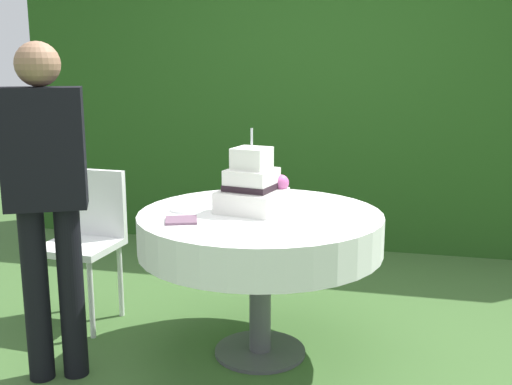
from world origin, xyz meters
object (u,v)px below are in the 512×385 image
Objects in this scene: napkin_stack at (181,220)px; standing_person at (47,191)px; serving_plate_far at (302,196)px; garden_chair at (87,231)px; cake_table at (260,233)px; wedding_cake at (253,187)px; serving_plate_near at (184,209)px.

standing_person reaches higher than napkin_stack.
standing_person reaches higher than serving_plate_far.
garden_chair is at bearing 105.62° from standing_person.
wedding_cake reaches higher than cake_table.
serving_plate_near is at bearing -139.93° from serving_plate_far.
serving_plate_near and serving_plate_far have the same top height.
wedding_cake is (-0.05, 0.03, 0.23)m from cake_table.
standing_person is at bearing -150.10° from wedding_cake.
napkin_stack is at bearing -134.57° from wedding_cake.
napkin_stack is 0.09× the size of standing_person.
napkin_stack is at bearing -31.68° from garden_chair.
cake_table is 2.92× the size of wedding_cake.
garden_chair reaches higher than serving_plate_far.
serving_plate_far is 0.90× the size of napkin_stack.
cake_table is 0.77× the size of standing_person.
standing_person reaches higher than garden_chair.
wedding_cake is 0.26× the size of standing_person.
napkin_stack is 0.93m from garden_chair.
garden_chair is (-1.05, 0.19, -0.35)m from wedding_cake.
wedding_cake is 3.18× the size of serving_plate_far.
wedding_cake is at bearing 12.53° from serving_plate_near.
serving_plate_far is at bearing 54.23° from napkin_stack.
cake_table is 0.45m from serving_plate_far.
wedding_cake is 0.48× the size of garden_chair.
cake_table is at bearing -11.21° from garden_chair.
garden_chair is (-0.77, 0.47, -0.23)m from napkin_stack.
garden_chair reaches higher than cake_table.
serving_plate_far is (0.20, 0.38, -0.12)m from wedding_cake.
serving_plate_near is at bearing 106.03° from napkin_stack.
garden_chair is 0.56× the size of standing_person.
standing_person is at bearing -74.38° from garden_chair.
serving_plate_near reaches higher than cake_table.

